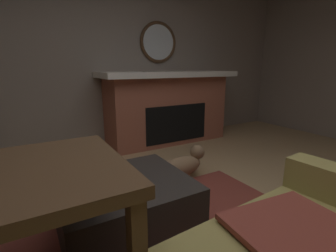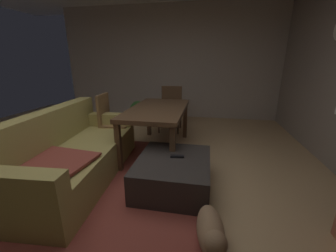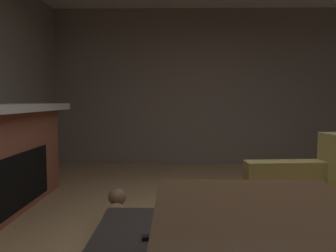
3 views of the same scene
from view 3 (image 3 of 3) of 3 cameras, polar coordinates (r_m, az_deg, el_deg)
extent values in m
cube|color=gray|center=(5.79, 6.11, 6.95)|extent=(0.12, 5.82, 2.78)
cube|color=black|center=(3.64, -24.97, -8.56)|extent=(1.04, 0.10, 0.56)
cube|color=#9E8E4C|center=(3.03, 22.03, -7.77)|extent=(0.25, 0.90, 0.20)
cube|color=brown|center=(2.60, 27.09, -11.60)|extent=(0.63, 0.81, 0.03)
cube|color=black|center=(1.91, -2.22, -19.47)|extent=(0.07, 0.16, 0.02)
ellipsoid|color=#8C6B4C|center=(2.79, -9.53, -16.29)|extent=(0.55, 0.27, 0.22)
sphere|color=#8C6B4C|center=(2.98, -9.22, -12.53)|extent=(0.16, 0.16, 0.16)
camera|label=1|loc=(1.98, 53.36, 3.96)|focal=26.62mm
camera|label=2|loc=(3.96, -4.97, 8.66)|focal=22.17mm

